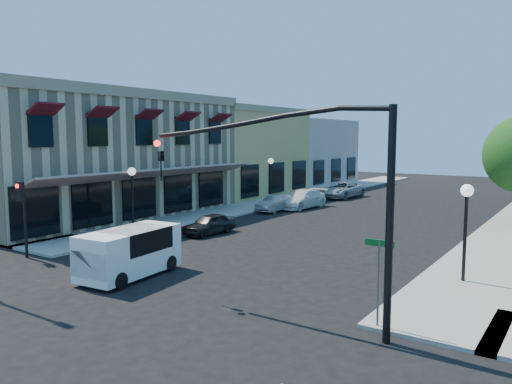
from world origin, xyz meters
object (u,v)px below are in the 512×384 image
Objects in this scene: signal_mast_arm at (313,179)px; parked_car_b at (276,203)px; secondary_signal at (22,205)px; lamppost_left_near at (132,183)px; white_van at (129,250)px; parked_car_c at (302,199)px; parked_car_d at (342,190)px; parked_car_a at (209,224)px; lamppost_left_far at (271,169)px; lamppost_right_near at (466,208)px; street_name_sign at (379,269)px.

parked_car_b is (-12.06, 17.50, -3.51)m from signal_mast_arm.
signal_mast_arm is at bearing 0.37° from secondary_signal.
signal_mast_arm reaches higher than lamppost_left_near.
white_van is 0.90× the size of parked_car_c.
signal_mast_arm is 1.62× the size of parked_car_d.
white_van is 8.54m from parked_car_a.
parked_car_c is at bearing -11.44° from lamppost_left_far.
parked_car_c is at bearing 136.17° from lamppost_right_near.
parked_car_d is (2.39, 27.40, -1.63)m from secondary_signal.
street_name_sign is at bearing -19.93° from lamppost_left_near.
parked_car_a is (-10.66, 8.53, -3.54)m from signal_mast_arm.
lamppost_left_near is at bearing 160.07° from street_name_sign.
parked_car_b is at bearing 84.16° from secondary_signal.
secondary_signal is 27.56m from parked_car_d.
parked_car_d is at bearing 87.74° from parked_car_b.
parked_car_c is (-13.94, 13.38, -2.06)m from lamppost_right_near.
parked_car_c is (-3.40, 19.42, -0.36)m from white_van.
secondary_signal reaches higher than parked_car_c.
lamppost_left_far is 4.35m from parked_car_b.
lamppost_left_far reaches higher than parked_car_d.
parked_car_c is (2.56, 19.97, -1.64)m from secondary_signal.
parked_car_b is at bearing 124.56° from signal_mast_arm.
lamppost_right_near is at bearing -4.83° from parked_car_a.
secondary_signal is at bearing -92.18° from parked_car_c.
secondary_signal reaches higher than white_van.
signal_mast_arm is 14.10m from parked_car_a.
parked_car_c is at bearing 82.69° from secondary_signal.
lamppost_right_near is 1.10× the size of parked_car_a.
signal_mast_arm is 2.24× the size of lamppost_right_near.
signal_mast_arm reaches higher than lamppost_right_near.
lamppost_left_far is at bearing 91.39° from secondary_signal.
white_van is at bearing -75.08° from parked_car_b.
signal_mast_arm reaches higher than white_van.
lamppost_right_near is 1.02× the size of parked_car_b.
street_name_sign is 0.72× the size of parked_car_b.
secondary_signal reaches higher than street_name_sign.
parked_car_d is (-14.11, 20.81, -2.05)m from lamppost_right_near.
signal_mast_arm reaches higher than lamppost_left_far.
lamppost_left_near is 4.75m from parked_car_a.
lamppost_left_near is at bearing -93.75° from parked_car_d.
street_name_sign is at bearing -50.87° from parked_car_c.
secondary_signal is 9.36m from parked_car_a.
secondary_signal is 20.20m from parked_car_c.
street_name_sign is 0.77× the size of parked_car_a.
street_name_sign is 14.62m from parked_car_a.
secondary_signal is at bearing -90.83° from parked_car_d.
white_van reaches higher than parked_car_a.
white_van is 1.29× the size of parked_car_a.
parked_car_b is 2.50m from parked_car_c.
lamppost_right_near is at bearing 21.78° from secondary_signal.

